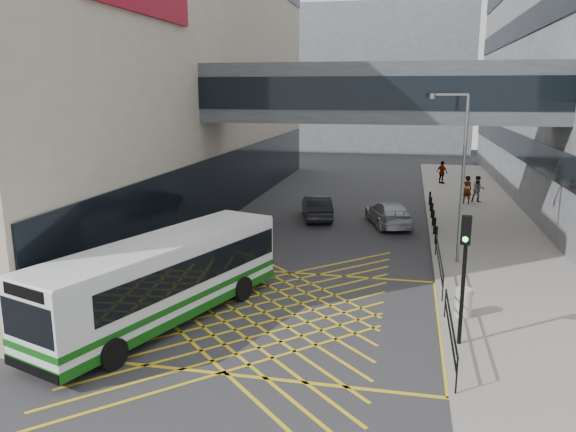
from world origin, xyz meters
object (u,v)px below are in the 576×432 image
Objects in this scene: car_dark at (317,207)px; pedestrian_c at (442,172)px; litter_bin at (463,303)px; pedestrian_a at (467,190)px; traffic_light at (464,262)px; bus at (165,277)px; car_white at (188,256)px; pedestrian_b at (478,189)px; street_lamp at (460,169)px; car_silver at (389,213)px.

pedestrian_c reaches higher than car_dark.
litter_bin is 20.36m from pedestrian_a.
pedestrian_c is at bearing 98.93° from traffic_light.
litter_bin is 0.53× the size of pedestrian_c.
pedestrian_a is (2.21, 22.59, -1.65)m from traffic_light.
pedestrian_c is (10.54, 30.66, -0.43)m from bus.
pedestrian_a is at bearing -161.79° from car_dark.
bus is 5.48m from car_white.
traffic_light is at bearing 134.52° from car_white.
car_white is (-1.36, 5.24, -0.87)m from bus.
car_dark is at bearing 18.23° from pedestrian_a.
pedestrian_b is at bearing -146.52° from car_white.
street_lamp is 7.58× the size of litter_bin.
street_lamp is at bearing 59.01° from bus.
traffic_light is (7.01, -16.57, 2.04)m from car_dark.
car_white is 4.17× the size of litter_bin.
pedestrian_c is at bearing 97.78° from pedestrian_b.
car_dark is (2.50, 16.27, -0.79)m from bus.
pedestrian_a is at bearing 95.26° from traffic_light.
traffic_light is 2.18× the size of pedestrian_c.
bus is 2.11× the size of car_silver.
pedestrian_a is 1.08m from pedestrian_b.
pedestrian_c is (8.04, 14.39, 0.36)m from car_dark.
traffic_light is at bearing 97.99° from car_dark.
litter_bin is (9.81, 2.02, -0.87)m from bus.
bus reaches higher than pedestrian_b.
litter_bin is 0.51× the size of pedestrian_a.
pedestrian_b is (12.53, 23.00, -0.46)m from bus.
street_lamp reaches higher than pedestrian_a.
car_white is at bearing 55.78° from car_dark.
pedestrian_a is at bearing -142.00° from car_silver.
pedestrian_a is 1.06× the size of pedestrian_b.
car_white is at bearing -168.55° from street_lamp.
pedestrian_a reaches higher than car_white.
bus reaches higher than car_silver.
bus is 1.40× the size of street_lamp.
car_dark is 0.95× the size of car_silver.
pedestrian_c is at bearing -134.15° from car_dark.
car_silver is (4.34, -0.82, 0.03)m from car_dark.
litter_bin is at bearing 69.71° from pedestrian_a.
car_dark is 11.02m from pedestrian_a.
pedestrian_b is at bearing -161.11° from car_dark.
bus is 5.41× the size of pedestrian_a.
car_dark is 0.63× the size of street_lamp.
car_white is 2.20× the size of pedestrian_c.
pedestrian_c is (-1.17, 8.37, -0.03)m from pedestrian_a.
car_dark is 18.10m from traffic_light.
pedestrian_b is at bearing 76.11° from street_lamp.
traffic_light reaches higher than pedestrian_a.
car_white is 28.07m from pedestrian_c.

